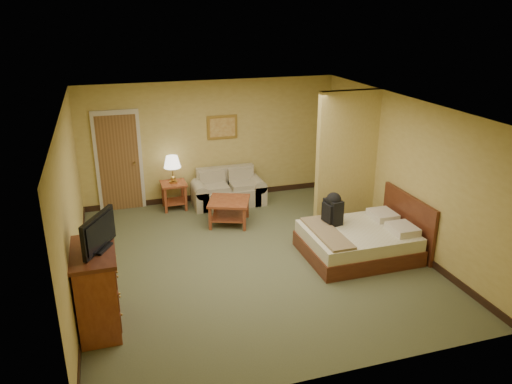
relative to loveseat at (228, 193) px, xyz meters
name	(u,v)px	position (x,y,z in m)	size (l,w,h in m)	color
floor	(252,259)	(-0.24, -2.57, -0.25)	(6.00, 6.00, 0.00)	#555B3A
ceiling	(252,106)	(-0.24, -2.57, 2.35)	(6.00, 6.00, 0.00)	white
back_wall	(211,141)	(-0.24, 0.43, 1.05)	(5.50, 0.02, 2.60)	tan
left_wall	(71,206)	(-2.99, -2.57, 1.05)	(0.02, 6.00, 2.60)	tan
right_wall	(401,171)	(2.51, -2.57, 1.05)	(0.02, 6.00, 2.60)	tan
partition	(346,159)	(1.91, -1.64, 1.05)	(1.20, 0.15, 2.60)	tan
door	(119,162)	(-2.19, 0.40, 0.78)	(0.94, 0.16, 2.10)	beige
baseboard	(213,196)	(-0.24, 0.42, -0.19)	(5.50, 0.02, 0.12)	black
loveseat	(228,193)	(0.00, 0.00, 0.00)	(1.53, 0.71, 0.77)	tan
side_table	(174,192)	(-1.15, 0.08, 0.13)	(0.52, 0.52, 0.57)	brown
table_lamp	(172,163)	(-1.15, 0.08, 0.76)	(0.35, 0.35, 0.58)	#B78E43
coffee_table	(229,207)	(-0.24, -1.02, 0.10)	(0.99, 0.99, 0.49)	brown
wall_picture	(222,127)	(0.00, 0.41, 1.35)	(0.66, 0.04, 0.51)	#B78E3F
dresser	(97,289)	(-2.72, -3.79, 0.32)	(0.56, 1.06, 1.13)	brown
tv	(99,234)	(-2.62, -3.79, 1.10)	(0.41, 0.70, 0.47)	black
bed	(361,240)	(1.59, -2.97, 0.02)	(1.89, 1.52, 0.99)	#502112
backpack	(333,207)	(1.20, -2.61, 0.53)	(0.27, 0.36, 0.57)	black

